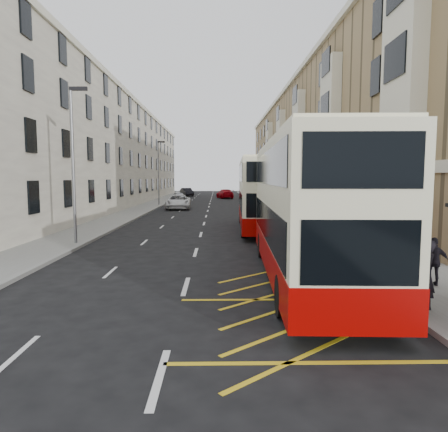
{
  "coord_description": "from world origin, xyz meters",
  "views": [
    {
      "loc": [
        1.04,
        -8.83,
        3.55
      ],
      "look_at": [
        1.34,
        9.2,
        1.82
      ],
      "focal_mm": 32.0,
      "sensor_mm": 36.0,
      "label": 1
    }
  ],
  "objects_px": {
    "pedestrian_mid": "(420,258)",
    "pedestrian_near": "(425,275)",
    "double_decker_front": "(306,210)",
    "double_decker_rear": "(260,194)",
    "street_lamp_near": "(74,157)",
    "pedestrian_far": "(434,261)",
    "car_dark": "(187,192)",
    "car_silver": "(179,197)",
    "car_red": "(225,194)",
    "street_lamp_far": "(159,169)",
    "white_van": "(178,202)"
  },
  "relations": [
    {
      "from": "pedestrian_mid",
      "to": "pedestrian_near",
      "type": "bearing_deg",
      "value": -131.41
    },
    {
      "from": "double_decker_front",
      "to": "double_decker_rear",
      "type": "height_order",
      "value": "double_decker_front"
    },
    {
      "from": "street_lamp_near",
      "to": "pedestrian_mid",
      "type": "bearing_deg",
      "value": -29.92
    },
    {
      "from": "pedestrian_far",
      "to": "car_dark",
      "type": "bearing_deg",
      "value": -63.83
    },
    {
      "from": "pedestrian_far",
      "to": "car_silver",
      "type": "height_order",
      "value": "pedestrian_far"
    },
    {
      "from": "double_decker_rear",
      "to": "car_dark",
      "type": "xyz_separation_m",
      "value": [
        -8.88,
        50.31,
        -1.65
      ]
    },
    {
      "from": "pedestrian_far",
      "to": "car_dark",
      "type": "distance_m",
      "value": 66.47
    },
    {
      "from": "car_dark",
      "to": "car_red",
      "type": "distance_m",
      "value": 11.1
    },
    {
      "from": "pedestrian_near",
      "to": "pedestrian_mid",
      "type": "distance_m",
      "value": 3.13
    },
    {
      "from": "pedestrian_mid",
      "to": "pedestrian_far",
      "type": "bearing_deg",
      "value": -83.62
    },
    {
      "from": "pedestrian_far",
      "to": "car_silver",
      "type": "bearing_deg",
      "value": -60.38
    },
    {
      "from": "car_dark",
      "to": "pedestrian_far",
      "type": "bearing_deg",
      "value": -97.81
    },
    {
      "from": "pedestrian_mid",
      "to": "car_silver",
      "type": "distance_m",
      "value": 50.23
    },
    {
      "from": "car_dark",
      "to": "pedestrian_near",
      "type": "bearing_deg",
      "value": -99.45
    },
    {
      "from": "street_lamp_near",
      "to": "car_dark",
      "type": "relative_size",
      "value": 1.66
    },
    {
      "from": "double_decker_rear",
      "to": "street_lamp_near",
      "type": "bearing_deg",
      "value": -145.95
    },
    {
      "from": "double_decker_front",
      "to": "pedestrian_far",
      "type": "bearing_deg",
      "value": -17.92
    },
    {
      "from": "car_red",
      "to": "pedestrian_far",
      "type": "bearing_deg",
      "value": 84.51
    },
    {
      "from": "street_lamp_far",
      "to": "double_decker_front",
      "type": "height_order",
      "value": "street_lamp_far"
    },
    {
      "from": "pedestrian_mid",
      "to": "white_van",
      "type": "xyz_separation_m",
      "value": [
        -11.09,
        32.8,
        -0.13
      ]
    },
    {
      "from": "white_van",
      "to": "car_dark",
      "type": "distance_m",
      "value": 32.0
    },
    {
      "from": "street_lamp_near",
      "to": "double_decker_rear",
      "type": "bearing_deg",
      "value": 31.67
    },
    {
      "from": "street_lamp_near",
      "to": "pedestrian_near",
      "type": "distance_m",
      "value": 17.12
    },
    {
      "from": "street_lamp_far",
      "to": "car_red",
      "type": "bearing_deg",
      "value": 64.52
    },
    {
      "from": "pedestrian_far",
      "to": "street_lamp_near",
      "type": "bearing_deg",
      "value": -15.9
    },
    {
      "from": "double_decker_front",
      "to": "pedestrian_far",
      "type": "relative_size",
      "value": 7.95
    },
    {
      "from": "street_lamp_far",
      "to": "car_silver",
      "type": "relative_size",
      "value": 2.02
    },
    {
      "from": "street_lamp_far",
      "to": "car_dark",
      "type": "bearing_deg",
      "value": 86.87
    },
    {
      "from": "double_decker_rear",
      "to": "double_decker_front",
      "type": "bearing_deg",
      "value": -87.16
    },
    {
      "from": "street_lamp_near",
      "to": "pedestrian_near",
      "type": "relative_size",
      "value": 4.34
    },
    {
      "from": "street_lamp_near",
      "to": "car_red",
      "type": "xyz_separation_m",
      "value": [
        8.71,
        48.28,
        -3.84
      ]
    },
    {
      "from": "white_van",
      "to": "pedestrian_mid",
      "type": "bearing_deg",
      "value": -73.85
    },
    {
      "from": "street_lamp_far",
      "to": "car_silver",
      "type": "xyz_separation_m",
      "value": [
        1.51,
        10.55,
        -3.96
      ]
    },
    {
      "from": "street_lamp_far",
      "to": "car_silver",
      "type": "bearing_deg",
      "value": 81.87
    },
    {
      "from": "car_dark",
      "to": "car_red",
      "type": "height_order",
      "value": "same"
    },
    {
      "from": "street_lamp_near",
      "to": "double_decker_front",
      "type": "xyz_separation_m",
      "value": [
        10.45,
        -7.14,
        -2.18
      ]
    },
    {
      "from": "street_lamp_far",
      "to": "white_van",
      "type": "relative_size",
      "value": 1.36
    },
    {
      "from": "street_lamp_far",
      "to": "pedestrian_far",
      "type": "distance_m",
      "value": 41.26
    },
    {
      "from": "double_decker_rear",
      "to": "car_red",
      "type": "xyz_separation_m",
      "value": [
        -1.63,
        41.9,
        -1.65
      ]
    },
    {
      "from": "car_silver",
      "to": "car_dark",
      "type": "relative_size",
      "value": 0.82
    },
    {
      "from": "street_lamp_near",
      "to": "car_silver",
      "type": "bearing_deg",
      "value": 87.87
    },
    {
      "from": "double_decker_front",
      "to": "pedestrian_near",
      "type": "distance_m",
      "value": 4.6
    },
    {
      "from": "double_decker_rear",
      "to": "car_silver",
      "type": "height_order",
      "value": "double_decker_rear"
    },
    {
      "from": "double_decker_rear",
      "to": "car_red",
      "type": "bearing_deg",
      "value": 94.61
    },
    {
      "from": "street_lamp_far",
      "to": "double_decker_front",
      "type": "relative_size",
      "value": 0.66
    },
    {
      "from": "double_decker_rear",
      "to": "white_van",
      "type": "bearing_deg",
      "value": 114.33
    },
    {
      "from": "street_lamp_far",
      "to": "double_decker_front",
      "type": "xyz_separation_m",
      "value": [
        10.45,
        -37.14,
        -2.18
      ]
    },
    {
      "from": "street_lamp_near",
      "to": "double_decker_rear",
      "type": "relative_size",
      "value": 0.66
    },
    {
      "from": "street_lamp_near",
      "to": "white_van",
      "type": "height_order",
      "value": "street_lamp_near"
    },
    {
      "from": "car_red",
      "to": "car_dark",
      "type": "bearing_deg",
      "value": -60.27
    }
  ]
}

